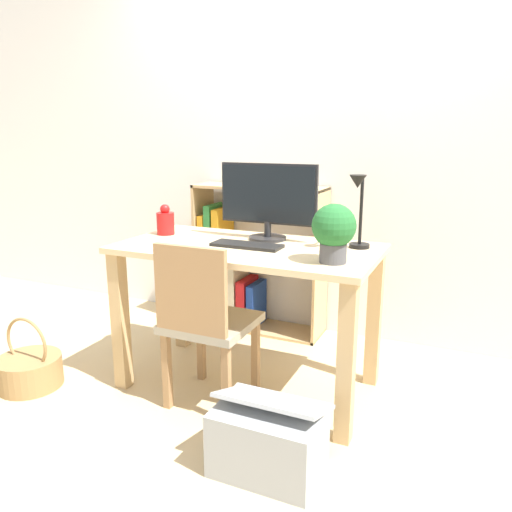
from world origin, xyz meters
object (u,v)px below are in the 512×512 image
Objects in this scene: vase at (165,222)px; storage_box at (269,438)px; desk_lamp at (359,205)px; potted_plant at (334,230)px; keyboard at (247,245)px; chair at (205,319)px; monitor at (268,198)px; basket at (30,370)px; bookshelf at (240,272)px.

vase reaches higher than storage_box.
desk_lamp is (1.06, 0.06, 0.15)m from vase.
desk_lamp is 1.12m from storage_box.
storage_box is (-0.11, -0.45, -0.77)m from potted_plant.
keyboard is at bearing 165.35° from potted_plant.
storage_box is (0.47, -0.32, -0.31)m from chair.
keyboard is at bearing -96.90° from monitor.
potted_plant is (0.47, -0.12, 0.14)m from keyboard.
monitor is 1.20m from storage_box.
potted_plant reaches higher than basket.
monitor reaches higher than basket.
monitor reaches higher than desk_lamp.
storage_box is at bearing -38.14° from chair.
monitor is 0.71m from chair.
desk_lamp is 0.29m from potted_plant.
potted_plant is 0.67× the size of basket.
bookshelf is (-0.90, 0.90, -0.52)m from potted_plant.
potted_plant is at bearing -14.65° from keyboard.
vase is 0.65× the size of potted_plant.
potted_plant is at bearing 12.72° from basket.
potted_plant reaches higher than bookshelf.
bookshelf is (-0.42, 0.78, -0.39)m from keyboard.
basket is 1.43m from storage_box.
vase is at bearing -169.18° from monitor.
potted_plant is at bearing -12.28° from vase.
basket reaches higher than storage_box.
keyboard is 0.36× the size of bookshelf.
basket is (-0.63, -1.25, -0.29)m from bookshelf.
vase is 0.44× the size of basket.
basket is (-1.08, -0.68, -0.89)m from monitor.
monitor is 0.60m from vase.
desk_lamp reaches higher than vase.
bookshelf is (-0.32, 1.03, -0.07)m from chair.
storage_box is at bearing -36.41° from vase.
chair is at bearing -167.75° from potted_plant.
vase is 1.33m from storage_box.
basket is at bearing -116.96° from bookshelf.
potted_plant is at bearing -98.08° from desk_lamp.
keyboard is 0.51m from potted_plant.
desk_lamp is at bearing 16.83° from keyboard.
storage_box is (0.36, -0.57, -0.63)m from keyboard.
potted_plant is 1.37m from bookshelf.
desk_lamp is at bearing 78.48° from storage_box.
vase is (-0.55, 0.10, 0.06)m from keyboard.
vase is (-0.57, -0.11, -0.15)m from monitor.
keyboard is 1.37× the size of potted_plant.
storage_box is (0.91, -0.67, -0.69)m from vase.
desk_lamp is 1.27m from bookshelf.
bookshelf is at bearing 63.04° from basket.
bookshelf is 2.31× the size of storage_box.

